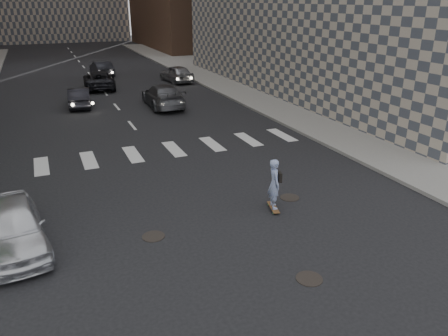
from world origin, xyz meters
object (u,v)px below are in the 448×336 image
(skateboarder, at_px, (274,184))
(traffic_car_e, at_px, (102,69))
(traffic_car_c, at_px, (99,80))
(traffic_car_a, at_px, (79,97))
(traffic_car_b, at_px, (163,96))
(traffic_car_d, at_px, (176,74))
(silver_sedan, at_px, (13,227))

(skateboarder, bearing_deg, traffic_car_e, 106.31)
(skateboarder, xyz_separation_m, traffic_car_c, (-2.44, 24.60, -0.28))
(skateboarder, distance_m, traffic_car_e, 30.63)
(traffic_car_a, height_order, traffic_car_e, traffic_car_e)
(traffic_car_a, bearing_deg, traffic_car_b, 162.62)
(traffic_car_d, height_order, traffic_car_e, traffic_car_d)
(traffic_car_a, relative_size, traffic_car_d, 0.92)
(skateboarder, xyz_separation_m, traffic_car_a, (-4.55, 18.60, -0.32))
(traffic_car_a, bearing_deg, silver_sedan, 83.79)
(traffic_car_b, bearing_deg, silver_sedan, 62.55)
(silver_sedan, xyz_separation_m, traffic_car_c, (5.69, 23.92, -0.01))
(skateboarder, relative_size, traffic_car_e, 0.43)
(traffic_car_e, bearing_deg, skateboarder, 88.55)
(silver_sedan, distance_m, traffic_car_e, 30.68)
(skateboarder, bearing_deg, traffic_car_b, 101.57)
(traffic_car_b, distance_m, traffic_car_c, 8.71)
(skateboarder, xyz_separation_m, traffic_car_d, (4.21, 25.05, -0.24))
(traffic_car_b, height_order, traffic_car_c, traffic_car_b)
(silver_sedan, bearing_deg, traffic_car_b, 53.94)
(silver_sedan, relative_size, traffic_car_a, 1.05)
(traffic_car_a, height_order, traffic_car_c, traffic_car_c)
(traffic_car_b, relative_size, traffic_car_e, 1.21)
(traffic_car_a, xyz_separation_m, traffic_car_e, (3.21, 12.00, 0.06))
(traffic_car_b, bearing_deg, traffic_car_c, -67.67)
(traffic_car_a, distance_m, traffic_car_e, 12.42)
(traffic_car_a, distance_m, traffic_car_c, 6.36)
(traffic_car_a, bearing_deg, traffic_car_c, -104.29)
(traffic_car_e, bearing_deg, traffic_car_a, 71.08)
(silver_sedan, height_order, traffic_car_d, traffic_car_d)
(traffic_car_a, distance_m, traffic_car_d, 10.88)
(silver_sedan, height_order, traffic_car_e, traffic_car_e)
(silver_sedan, distance_m, traffic_car_a, 18.27)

